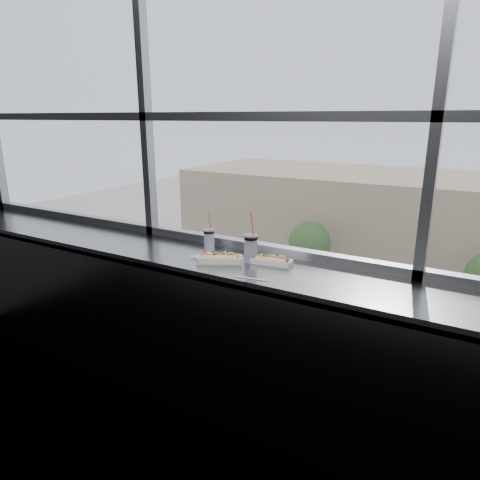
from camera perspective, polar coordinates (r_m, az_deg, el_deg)
The scene contains 22 objects.
wall_back_lower at distance 3.17m, azimuth 3.02°, elevation -11.12°, with size 6.00×6.00×0.00m, color black.
window_glass at distance 2.85m, azimuth 3.78°, elevation 22.16°, with size 6.00×6.00×0.00m, color silver.
window_mullions at distance 2.83m, azimuth 3.58°, elevation 22.20°, with size 6.00×0.08×2.40m, color gray, non-canonical shape.
counter at distance 2.74m, azimuth 0.55°, elevation -3.71°, with size 6.00×0.55×0.06m, color gray.
counter_fascia at distance 2.77m, azimuth -2.18°, elevation -15.48°, with size 6.00×0.04×1.04m, color gray.
hotdog_tray_left at distance 2.73m, azimuth -2.70°, elevation -2.45°, with size 0.30×0.22×0.07m.
hotdog_tray_right at distance 2.71m, azimuth 4.22°, elevation -2.74°, with size 0.27×0.11×0.06m.
soda_cup_left at distance 2.96m, azimuth -4.13°, elevation 0.12°, with size 0.08×0.08×0.29m.
soda_cup_right at distance 2.73m, azimuth 1.45°, elevation -0.93°, with size 0.09×0.09×0.34m.
loose_straw at distance 2.47m, azimuth 1.58°, elevation -5.17°, with size 0.01×0.01×0.20m, color white.
wrapper at distance 2.84m, azimuth -5.98°, elevation -2.20°, with size 0.09×0.06×0.02m, color silver.
plaza_ground at distance 47.83m, azimuth 27.30°, elevation -1.50°, with size 120.00×120.00×0.00m, color #9F998F.
street_asphalt at distance 26.01m, azimuth 23.92°, elevation -15.31°, with size 80.00×10.00×0.06m, color black.
far_sidewalk at distance 33.19m, azimuth 25.59°, elevation -8.59°, with size 80.00×6.00×0.04m, color #9F998F.
far_building at distance 41.52m, azimuth 27.52°, elevation 1.75°, with size 50.00×14.00×8.00m, color tan.
car_near_a at distance 25.92m, azimuth -5.77°, elevation -11.39°, with size 6.03×2.51×2.01m, color #A5A5A5.
car_far_a at distance 30.47m, azimuth 9.94°, elevation -6.89°, with size 6.92×2.88×2.31m, color black.
car_near_b at distance 22.92m, azimuth 9.72°, elevation -15.40°, with size 6.29×2.62×2.10m, color #2A2A2A.
car_far_b at distance 29.09m, azimuth 26.62°, elevation -9.99°, with size 5.88×2.45×1.96m, color #822B00.
pedestrian_b at distance 32.94m, azimuth 22.93°, elevation -6.30°, with size 0.99×0.74×2.22m, color #66605B.
pedestrian_a at distance 33.79m, azimuth 19.04°, elevation -5.65°, with size 0.83×0.63×1.88m, color #66605B.
tree_left at distance 33.91m, azimuth 9.27°, elevation -0.35°, with size 3.31×3.31×5.17m.
Camera 1 is at (1.27, -1.02, 2.00)m, focal length 32.00 mm.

